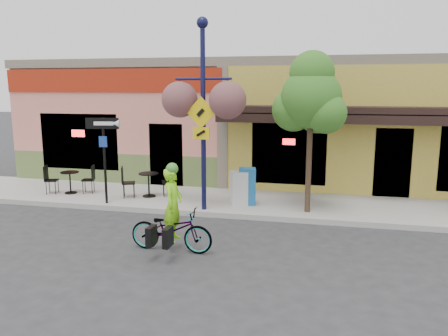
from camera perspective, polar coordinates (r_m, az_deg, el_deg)
name	(u,v)px	position (r m, az deg, el deg)	size (l,w,h in m)	color
ground	(231,225)	(11.48, 0.92, -7.40)	(90.00, 90.00, 0.00)	#2D2D30
sidewalk	(244,202)	(13.34, 2.67, -4.50)	(24.00, 3.00, 0.15)	#9E9B93
curb	(235,216)	(11.97, 1.46, -6.26)	(24.00, 0.12, 0.15)	#A8A59E
building	(268,118)	(18.37, 5.72, 6.47)	(18.20, 8.20, 4.50)	#E2816F
bicycle	(171,230)	(9.63, -6.90, -7.98)	(0.64, 1.85, 0.97)	maroon
cyclist_rider	(173,216)	(9.52, -6.65, -6.21)	(0.58, 0.38, 1.60)	#88EA18
lamp_post	(203,116)	(11.90, -2.73, 6.75)	(1.66, 0.66, 5.20)	#13143E
one_way_sign	(105,161)	(13.17, -15.32, 0.88)	(0.97, 0.21, 2.52)	black
cafe_set_left	(70,179)	(14.90, -19.47, -1.40)	(1.53, 0.77, 0.92)	black
cafe_set_right	(149,181)	(13.82, -9.81, -1.72)	(1.63, 0.82, 0.98)	black
newspaper_box_blue	(247,186)	(12.73, 3.04, -2.41)	(0.48, 0.43, 1.07)	#195D9B
newspaper_box_grey	(239,188)	(12.66, 1.92, -2.66)	(0.46, 0.42, 0.99)	silver
street_tree	(310,132)	(11.89, 11.16, 4.58)	(1.71, 1.71, 4.38)	#3D7A26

